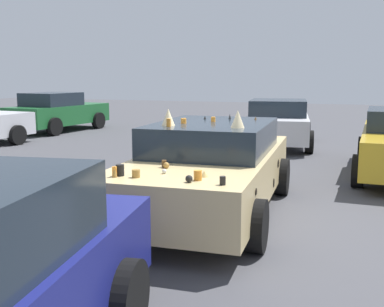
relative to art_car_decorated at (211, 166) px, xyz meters
name	(u,v)px	position (x,y,z in m)	size (l,w,h in m)	color
ground_plane	(210,212)	(-0.03, 0.00, -0.71)	(60.00, 60.00, 0.00)	#47474C
art_car_decorated	(211,166)	(0.00, 0.00, 0.00)	(4.73, 2.33, 1.62)	#D8BC7F
parked_sedan_behind_left	(278,122)	(7.32, 0.33, -0.01)	(4.38, 2.45, 1.39)	silver
parked_sedan_near_left	(58,112)	(8.17, 8.86, 0.02)	(4.23, 2.20, 1.46)	#1E602D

